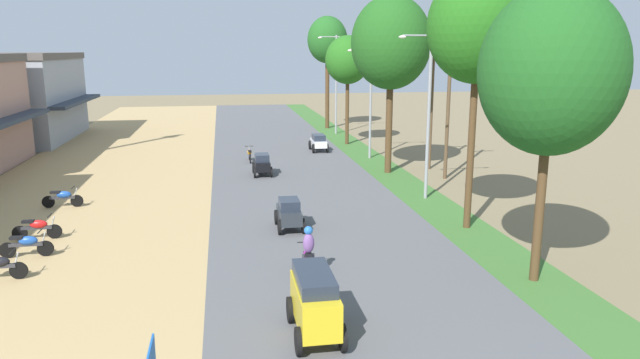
% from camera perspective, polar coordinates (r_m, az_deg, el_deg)
% --- Properties ---
extents(shophouse_far, '(9.46, 12.65, 6.90)m').
position_cam_1_polar(shophouse_far, '(52.20, -27.82, 7.17)').
color(shophouse_far, '#999EA8').
rests_on(shophouse_far, ground).
extents(parked_motorbike_second, '(1.80, 0.54, 0.94)m').
position_cam_1_polar(parked_motorbike_second, '(22.63, -26.88, -5.64)').
color(parked_motorbike_second, black).
rests_on(parked_motorbike_second, dirt_shoulder).
extents(parked_motorbike_third, '(1.80, 0.54, 0.94)m').
position_cam_1_polar(parked_motorbike_third, '(24.53, -26.04, -4.21)').
color(parked_motorbike_third, black).
rests_on(parked_motorbike_third, dirt_shoulder).
extents(parked_motorbike_fourth, '(1.80, 0.54, 0.94)m').
position_cam_1_polar(parked_motorbike_fourth, '(28.98, -23.96, -1.57)').
color(parked_motorbike_fourth, black).
rests_on(parked_motorbike_fourth, dirt_shoulder).
extents(median_tree_nearest, '(4.20, 4.20, 8.93)m').
position_cam_1_polar(median_tree_nearest, '(18.36, 21.80, 9.81)').
color(median_tree_nearest, '#4C351E').
rests_on(median_tree_nearest, median_strip).
extents(median_tree_second, '(3.86, 3.86, 10.09)m').
position_cam_1_polar(median_tree_second, '(23.38, 15.28, 14.24)').
color(median_tree_second, '#4C351E').
rests_on(median_tree_second, median_strip).
extents(median_tree_third, '(4.52, 4.52, 10.07)m').
position_cam_1_polar(median_tree_third, '(33.67, 7.00, 13.15)').
color(median_tree_third, '#4C351E').
rests_on(median_tree_third, median_strip).
extents(median_tree_fourth, '(3.35, 3.35, 8.13)m').
position_cam_1_polar(median_tree_fourth, '(44.03, 2.74, 11.63)').
color(median_tree_fourth, '#4C351E').
rests_on(median_tree_fourth, median_strip).
extents(median_tree_fifth, '(3.58, 3.58, 10.02)m').
position_cam_1_polar(median_tree_fifth, '(53.32, 0.73, 13.50)').
color(median_tree_fifth, '#4C351E').
rests_on(median_tree_fifth, median_strip).
extents(streetlamp_near, '(3.16, 0.20, 7.85)m').
position_cam_1_polar(streetlamp_near, '(27.96, 10.68, 7.21)').
color(streetlamp_near, gray).
rests_on(streetlamp_near, median_strip).
extents(streetlamp_mid, '(3.16, 0.20, 7.24)m').
position_cam_1_polar(streetlamp_mid, '(38.38, 5.01, 8.32)').
color(streetlamp_mid, gray).
rests_on(streetlamp_mid, median_strip).
extents(streetlamp_far, '(3.16, 0.20, 8.27)m').
position_cam_1_polar(streetlamp_far, '(49.73, 1.60, 9.95)').
color(streetlamp_far, gray).
rests_on(streetlamp_far, median_strip).
extents(utility_pole_near, '(1.80, 0.20, 9.87)m').
position_cam_1_polar(utility_pole_near, '(32.86, 12.58, 8.86)').
color(utility_pole_near, brown).
rests_on(utility_pole_near, ground).
extents(utility_pole_far, '(1.80, 0.20, 9.19)m').
position_cam_1_polar(utility_pole_far, '(35.46, 10.96, 8.63)').
color(utility_pole_far, brown).
rests_on(utility_pole_far, ground).
extents(car_van_yellow, '(1.19, 2.41, 1.67)m').
position_cam_1_polar(car_van_yellow, '(14.74, -0.53, -11.79)').
color(car_van_yellow, gold).
rests_on(car_van_yellow, road_strip).
extents(car_hatchback_charcoal, '(1.04, 2.00, 1.23)m').
position_cam_1_polar(car_hatchback_charcoal, '(23.27, -3.05, -3.27)').
color(car_hatchback_charcoal, '#282D33').
rests_on(car_hatchback_charcoal, road_strip).
extents(car_hatchback_black, '(1.04, 2.00, 1.23)m').
position_cam_1_polar(car_hatchback_black, '(33.40, -5.72, 1.57)').
color(car_hatchback_black, black).
rests_on(car_hatchback_black, road_strip).
extents(car_sedan_white, '(1.10, 2.26, 1.19)m').
position_cam_1_polar(car_sedan_white, '(41.20, -0.15, 3.73)').
color(car_sedan_white, silver).
rests_on(car_sedan_white, road_strip).
extents(motorbike_ahead_third, '(0.54, 1.80, 1.66)m').
position_cam_1_polar(motorbike_ahead_third, '(18.51, -1.18, -7.15)').
color(motorbike_ahead_third, black).
rests_on(motorbike_ahead_third, road_strip).
extents(motorbike_ahead_fourth, '(0.54, 1.80, 0.94)m').
position_cam_1_polar(motorbike_ahead_fourth, '(37.62, -6.93, 2.52)').
color(motorbike_ahead_fourth, black).
rests_on(motorbike_ahead_fourth, road_strip).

